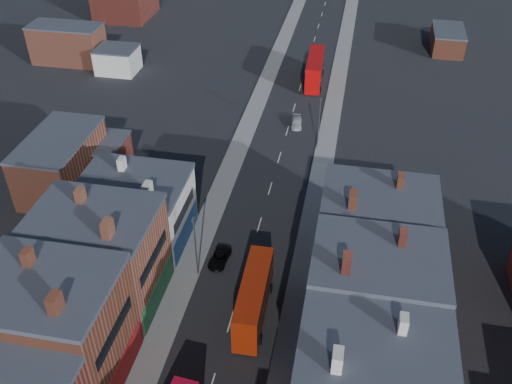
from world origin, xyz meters
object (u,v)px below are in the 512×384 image
at_px(bus_1, 254,298).
at_px(car_3, 297,123).
at_px(bus_2, 315,69).
at_px(car_2, 219,258).

height_order(bus_1, car_3, bus_1).
bearing_deg(bus_2, car_2, -98.42).
xyz_separation_m(bus_1, car_2, (-5.48, 7.16, -2.00)).
distance_m(bus_2, car_2, 50.20).
bearing_deg(bus_1, bus_2, 88.60).
height_order(car_2, car_3, car_3).
distance_m(bus_1, car_3, 40.66).
bearing_deg(bus_2, bus_1, -92.14).
relative_size(bus_2, car_3, 2.96).
distance_m(bus_1, car_2, 9.24).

